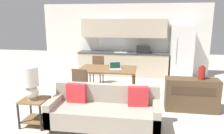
{
  "coord_description": "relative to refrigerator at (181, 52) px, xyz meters",
  "views": [
    {
      "loc": [
        0.88,
        -3.85,
        2.17
      ],
      "look_at": [
        0.03,
        1.5,
        0.95
      ],
      "focal_mm": 35.0,
      "sensor_mm": 36.0,
      "label": 1
    }
  ],
  "objects": [
    {
      "name": "wall_back",
      "position": [
        -2.13,
        0.4,
        0.39
      ],
      "size": [
        6.4,
        0.07,
        2.7
      ],
      "color": "silver",
      "rests_on": "ground_plane"
    },
    {
      "name": "vase",
      "position": [
        0.03,
        -2.93,
        -0.03
      ],
      "size": [
        0.16,
        0.16,
        0.32
      ],
      "color": "maroon",
      "rests_on": "credenza"
    },
    {
      "name": "laptop",
      "position": [
        -2.09,
        -2.14,
        -0.16
      ],
      "size": [
        0.38,
        0.34,
        0.2
      ],
      "rotation": [
        0.0,
        0.0,
        0.3
      ],
      "color": "#B7BABC",
      "rests_on": "dining_table"
    },
    {
      "name": "refrigerator",
      "position": [
        0.0,
        0.0,
        0.0
      ],
      "size": [
        0.76,
        0.74,
        1.93
      ],
      "color": "white",
      "rests_on": "ground_plane"
    },
    {
      "name": "side_table",
      "position": [
        -3.46,
        -4.19,
        -0.59
      ],
      "size": [
        0.51,
        0.51,
        0.56
      ],
      "color": "brown",
      "rests_on": "ground_plane"
    },
    {
      "name": "credenza",
      "position": [
        -0.15,
        -2.94,
        -0.57
      ],
      "size": [
        1.22,
        0.42,
        0.78
      ],
      "color": "brown",
      "rests_on": "ground_plane"
    },
    {
      "name": "dining_chair_far_left",
      "position": [
        -2.83,
        -1.23,
        -0.44
      ],
      "size": [
        0.45,
        0.45,
        0.95
      ],
      "rotation": [
        0.0,
        0.0,
        -0.08
      ],
      "color": "brown",
      "rests_on": "ground_plane"
    },
    {
      "name": "kitchen_counter",
      "position": [
        -2.11,
        0.1,
        -0.12
      ],
      "size": [
        3.39,
        0.65,
        2.15
      ],
      "color": "beige",
      "rests_on": "ground_plane"
    },
    {
      "name": "dining_chair_near_left",
      "position": [
        -2.84,
        -2.96,
        -0.44
      ],
      "size": [
        0.47,
        0.47,
        0.95
      ],
      "rotation": [
        0.0,
        0.0,
        3.02
      ],
      "color": "brown",
      "rests_on": "ground_plane"
    },
    {
      "name": "table_lamp",
      "position": [
        -3.49,
        -4.22,
        -0.04
      ],
      "size": [
        0.31,
        0.31,
        0.68
      ],
      "color": "silver",
      "rests_on": "side_table"
    },
    {
      "name": "ground_plane",
      "position": [
        -2.12,
        -4.23,
        -0.96
      ],
      "size": [
        20.0,
        20.0,
        0.0
      ],
      "primitive_type": "plane",
      "color": "beige"
    },
    {
      "name": "dining_table",
      "position": [
        -2.32,
        -2.07,
        -0.27
      ],
      "size": [
        1.61,
        0.99,
        0.76
      ],
      "color": "brown",
      "rests_on": "ground_plane"
    },
    {
      "name": "couch",
      "position": [
        -2.03,
        -4.08,
        -0.62
      ],
      "size": [
        2.17,
        0.8,
        0.85
      ],
      "color": "#3D2D1E",
      "rests_on": "ground_plane"
    }
  ]
}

